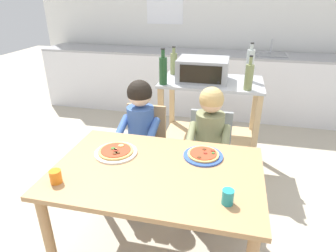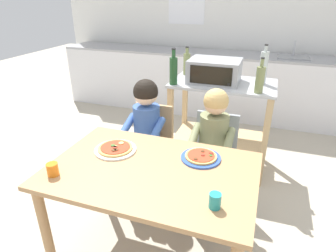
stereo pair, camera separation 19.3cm
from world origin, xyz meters
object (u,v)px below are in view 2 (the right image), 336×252
Objects in this scene: bottle_clear_vinegar at (260,79)px; child_in_blue_striped_shirt at (144,128)px; kitchen_island_cart at (221,112)px; bottle_dark_olive_oil at (187,63)px; child_in_olive_shirt at (212,141)px; dining_chair_right at (213,156)px; bottle_tall_green_wine at (263,67)px; dining_table at (152,183)px; toaster_oven at (215,71)px; pizza_plate_blue_rimmed at (201,157)px; drinking_cup_teal at (215,201)px; dining_chair_left at (150,144)px; pizza_plate_white at (115,149)px; bottle_squat_spirits at (173,70)px; drinking_cup_orange at (53,169)px.

child_in_blue_striped_shirt is at bearing -147.35° from bottle_clear_vinegar.
child_in_blue_striped_shirt is at bearing -123.74° from kitchen_island_cart.
bottle_clear_vinegar is at bearing -26.74° from bottle_dark_olive_oil.
bottle_clear_vinegar is 0.72m from child_in_olive_shirt.
child_in_blue_striped_shirt reaches higher than dining_chair_right.
bottle_tall_green_wine is 1.59m from dining_table.
bottle_clear_vinegar reaches higher than toaster_oven.
bottle_dark_olive_oil is (-0.41, 0.16, 0.43)m from kitchen_island_cart.
bottle_tall_green_wine is 1.42× the size of pizza_plate_blue_rimmed.
pizza_plate_blue_rimmed is (0.00, -0.37, 0.07)m from child_in_olive_shirt.
pizza_plate_blue_rimmed is at bearing 111.84° from drinking_cup_teal.
bottle_tall_green_wine reaches higher than dining_chair_left.
pizza_plate_white is (-0.31, 0.12, 0.12)m from dining_table.
dining_chair_right is at bearing -76.74° from toaster_oven.
dining_chair_left is (-0.07, -0.42, -0.57)m from bottle_squat_spirits.
dining_chair_right is at bearing -41.41° from bottle_squat_spirits.
dining_table is at bearing -114.98° from bottle_clear_vinegar.
bottle_clear_vinegar reaches higher than bottle_dark_olive_oil.
toaster_oven is (-0.09, -0.02, 0.41)m from kitchen_island_cart.
drinking_cup_orange is at bearing -121.94° from bottle_tall_green_wine.
kitchen_island_cart is 0.67m from dining_chair_right.
bottle_tall_green_wine is 2.00m from drinking_cup_orange.
bottle_clear_vinegar is 1.09m from dining_chair_left.
dining_table is 1.19× the size of child_in_olive_shirt.
drinking_cup_teal is (0.74, -0.81, 0.08)m from child_in_blue_striped_shirt.
dining_chair_right is 0.85m from pizza_plate_white.
dining_chair_right is 0.23m from child_in_olive_shirt.
child_in_blue_striped_shirt is at bearing 76.71° from drinking_cup_orange.
drinking_cup_teal is (0.74, -0.93, 0.29)m from dining_chair_left.
toaster_oven is 1.40m from dining_table.
bottle_squat_spirits is 0.83m from child_in_olive_shirt.
child_in_blue_striped_shirt is at bearing -90.00° from dining_chair_left.
dining_chair_left is 1.22m from drinking_cup_teal.
bottle_clear_vinegar is at bearing 85.68° from drinking_cup_teal.
bottle_tall_green_wine reaches higher than dining_table.
bottle_tall_green_wine is 1.27× the size of bottle_dark_olive_oil.
pizza_plate_white is (-0.84, -1.01, -0.29)m from bottle_clear_vinegar.
child_in_blue_striped_shirt is at bearing 90.02° from pizza_plate_white.
dining_chair_left is (-0.09, -0.80, -0.55)m from bottle_dark_olive_oil.
dining_chair_right is at bearing 100.57° from drinking_cup_teal.
pizza_plate_blue_rimmed is at bearing -34.50° from child_in_blue_striped_shirt.
bottle_tall_green_wine is 0.45× the size of dining_chair_right.
kitchen_island_cart reaches higher than drinking_cup_teal.
bottle_squat_spirits is at bearing -153.16° from kitchen_island_cart.
bottle_tall_green_wine is 0.83m from bottle_squat_spirits.
kitchen_island_cart reaches higher than pizza_plate_white.
toaster_oven is at bearing 68.86° from drinking_cup_orange.
bottle_clear_vinegar is 0.28× the size of child_in_blue_striped_shirt.
bottle_clear_vinegar is 1.18× the size of pizza_plate_blue_rimmed.
drinking_cup_orange is at bearing -101.73° from dining_chair_left.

